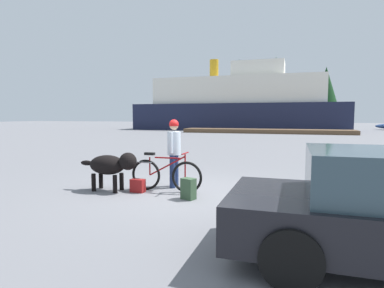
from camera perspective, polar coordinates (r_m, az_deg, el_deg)
The scene contains 11 objects.
ground_plane at distance 7.37m, azimuth -1.98°, elevation -8.60°, with size 160.00×160.00×0.00m, color slate.
bicycle at distance 7.41m, azimuth -4.74°, elevation -5.46°, with size 1.73×0.44×0.91m.
person_cyclist at distance 7.78m, azimuth -3.22°, elevation -0.52°, with size 0.32×0.53×1.65m.
dog at distance 7.63m, azimuth -14.14°, elevation -3.64°, with size 1.45×0.53×0.91m.
backpack at distance 6.74m, azimuth -0.64°, elevation -7.96°, with size 0.28×0.20×0.44m, color #334C33.
handbag_pannier at distance 7.46m, azimuth -9.63°, elevation -7.31°, with size 0.32×0.18×0.30m, color maroon.
dock_pier at distance 33.03m, azimuth 13.01°, elevation 2.24°, with size 16.62×2.72×0.40m, color brown.
ferry_boat at distance 40.70m, azimuth 8.25°, elevation 6.90°, with size 25.33×7.40×8.79m.
pine_tree_far_left at distance 55.57m, azimuth 8.37°, elevation 10.21°, with size 3.00×3.00×11.30m.
pine_tree_center at distance 54.48m, azimuth 14.63°, elevation 10.23°, with size 3.17×3.17×11.26m.
pine_tree_far_right at distance 57.34m, azimuth 22.71°, elevation 9.33°, with size 3.95×3.95×9.65m.
Camera 1 is at (2.40, -6.75, 1.74)m, focal length 29.99 mm.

